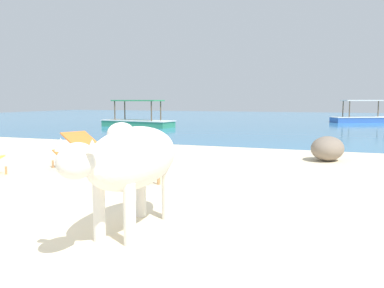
# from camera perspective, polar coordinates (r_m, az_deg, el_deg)

# --- Properties ---
(sand_beach) EXTENTS (18.00, 14.00, 0.04)m
(sand_beach) POSITION_cam_1_polar(r_m,az_deg,el_deg) (4.57, -16.82, -10.39)
(sand_beach) COLOR beige
(sand_beach) RESTS_ON ground
(water_surface) EXTENTS (60.00, 36.00, 0.03)m
(water_surface) POSITION_cam_1_polar(r_m,az_deg,el_deg) (25.62, 14.84, 3.16)
(water_surface) COLOR teal
(water_surface) RESTS_ON ground
(cow) EXTENTS (0.59, 1.89, 1.07)m
(cow) POSITION_cam_1_polar(r_m,az_deg,el_deg) (3.89, -8.43, -2.14)
(cow) COLOR silver
(cow) RESTS_ON sand_beach
(low_bench_table) EXTENTS (0.86, 0.66, 0.46)m
(low_bench_table) POSITION_cam_1_polar(r_m,az_deg,el_deg) (6.16, -8.21, -2.08)
(low_bench_table) COLOR #A37A4C
(low_bench_table) RESTS_ON sand_beach
(bottle) EXTENTS (0.07, 0.07, 0.30)m
(bottle) POSITION_cam_1_polar(r_m,az_deg,el_deg) (6.12, -8.19, -0.28)
(bottle) COLOR #2D6B38
(bottle) RESTS_ON low_bench_table
(deck_chair_far) EXTENTS (0.90, 0.77, 0.68)m
(deck_chair_far) POSITION_cam_1_polar(r_m,az_deg,el_deg) (7.76, -16.25, -0.52)
(deck_chair_far) COLOR #A37A4C
(deck_chair_far) RESTS_ON sand_beach
(shore_rock_large) EXTENTS (0.66, 0.68, 0.36)m
(shore_rock_large) POSITION_cam_1_polar(r_m,az_deg,el_deg) (9.13, -15.51, -0.81)
(shore_rock_large) COLOR brown
(shore_rock_large) RESTS_ON sand_beach
(shore_rock_medium) EXTENTS (0.83, 0.96, 0.52)m
(shore_rock_medium) POSITION_cam_1_polar(r_m,az_deg,el_deg) (8.85, 18.69, -0.61)
(shore_rock_medium) COLOR gray
(shore_rock_medium) RESTS_ON sand_beach
(boat_green) EXTENTS (3.80, 1.67, 1.29)m
(boat_green) POSITION_cam_1_polar(r_m,az_deg,el_deg) (19.56, -7.73, 3.25)
(boat_green) COLOR #338E66
(boat_green) RESTS_ON water_surface
(boat_blue) EXTENTS (3.80, 2.69, 1.29)m
(boat_blue) POSITION_cam_1_polar(r_m,az_deg,el_deg) (25.12, 23.21, 3.46)
(boat_blue) COLOR #3866B7
(boat_blue) RESTS_ON water_surface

